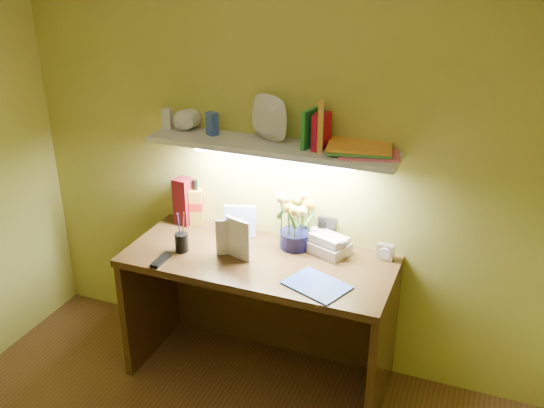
# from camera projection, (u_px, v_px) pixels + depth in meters

# --- Properties ---
(desk) EXTENTS (1.40, 0.60, 0.75)m
(desk) POSITION_uv_depth(u_px,v_px,m) (259.00, 319.00, 3.28)
(desk) COLOR #361D0E
(desk) RESTS_ON ground
(flower_bouquet) EXTENTS (0.21, 0.21, 0.31)m
(flower_bouquet) POSITION_uv_depth(u_px,v_px,m) (296.00, 220.00, 3.18)
(flower_bouquet) COLOR black
(flower_bouquet) RESTS_ON desk
(telephone) EXTENTS (0.24, 0.21, 0.12)m
(telephone) POSITION_uv_depth(u_px,v_px,m) (329.00, 242.00, 3.16)
(telephone) COLOR beige
(telephone) RESTS_ON desk
(desk_clock) EXTENTS (0.09, 0.05, 0.08)m
(desk_clock) POSITION_uv_depth(u_px,v_px,m) (386.00, 252.00, 3.10)
(desk_clock) COLOR silver
(desk_clock) RESTS_ON desk
(whisky_bottle) EXTENTS (0.09, 0.09, 0.27)m
(whisky_bottle) POSITION_uv_depth(u_px,v_px,m) (196.00, 202.00, 3.45)
(whisky_bottle) COLOR gold
(whisky_bottle) RESTS_ON desk
(whisky_box) EXTENTS (0.10, 0.10, 0.28)m
(whisky_box) POSITION_uv_depth(u_px,v_px,m) (183.00, 201.00, 3.45)
(whisky_box) COLOR #540C13
(whisky_box) RESTS_ON desk
(pen_cup) EXTENTS (0.09, 0.09, 0.17)m
(pen_cup) POSITION_uv_depth(u_px,v_px,m) (181.00, 236.00, 3.16)
(pen_cup) COLOR black
(pen_cup) RESTS_ON desk
(art_card) EXTENTS (0.18, 0.09, 0.18)m
(art_card) POSITION_uv_depth(u_px,v_px,m) (240.00, 221.00, 3.33)
(art_card) COLOR white
(art_card) RESTS_ON desk
(tv_remote) EXTENTS (0.05, 0.16, 0.02)m
(tv_remote) POSITION_uv_depth(u_px,v_px,m) (161.00, 260.00, 3.09)
(tv_remote) COLOR black
(tv_remote) RESTS_ON desk
(blue_folder) EXTENTS (0.34, 0.30, 0.01)m
(blue_folder) POSITION_uv_depth(u_px,v_px,m) (317.00, 285.00, 2.88)
(blue_folder) COLOR #2D4DA9
(blue_folder) RESTS_ON desk
(desk_book_a) EXTENTS (0.14, 0.09, 0.20)m
(desk_book_a) POSITION_uv_depth(u_px,v_px,m) (216.00, 238.00, 3.12)
(desk_book_a) COLOR beige
(desk_book_a) RESTS_ON desk
(desk_book_b) EXTENTS (0.16, 0.07, 0.22)m
(desk_book_b) POSITION_uv_depth(u_px,v_px,m) (226.00, 234.00, 3.14)
(desk_book_b) COLOR silver
(desk_book_b) RESTS_ON desk
(wall_shelf) EXTENTS (1.31, 0.33, 0.26)m
(wall_shelf) POSITION_uv_depth(u_px,v_px,m) (273.00, 140.00, 3.04)
(wall_shelf) COLOR silver
(wall_shelf) RESTS_ON ground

